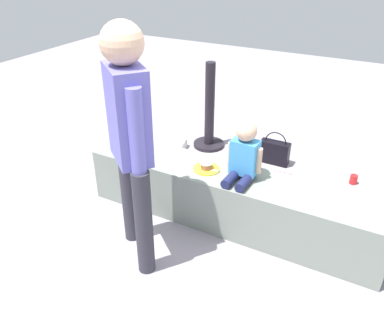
{
  "coord_description": "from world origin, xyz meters",
  "views": [
    {
      "loc": [
        1.0,
        -2.53,
        2.13
      ],
      "look_at": [
        -0.18,
        -0.32,
        0.73
      ],
      "focal_mm": 36.67,
      "sensor_mm": 36.0,
      "label": 1
    }
  ],
  "objects_px": {
    "gift_bag": "(278,189)",
    "cake_box_white": "(173,146)",
    "adult_standing": "(129,130)",
    "water_bottle_near_gift": "(239,165)",
    "water_bottle_far_side": "(231,176)",
    "party_cup_red": "(353,179)",
    "handbag_black_leather": "(274,152)",
    "cake_plate": "(207,167)",
    "child_seated": "(244,154)"
  },
  "relations": [
    {
      "from": "water_bottle_near_gift",
      "to": "handbag_black_leather",
      "type": "height_order",
      "value": "handbag_black_leather"
    },
    {
      "from": "party_cup_red",
      "to": "cake_box_white",
      "type": "relative_size",
      "value": 0.34
    },
    {
      "from": "adult_standing",
      "to": "water_bottle_far_side",
      "type": "xyz_separation_m",
      "value": [
        0.24,
        1.24,
        -0.96
      ]
    },
    {
      "from": "gift_bag",
      "to": "party_cup_red",
      "type": "xyz_separation_m",
      "value": [
        0.57,
        0.69,
        -0.11
      ]
    },
    {
      "from": "adult_standing",
      "to": "water_bottle_near_gift",
      "type": "distance_m",
      "value": 1.76
    },
    {
      "from": "child_seated",
      "to": "gift_bag",
      "type": "relative_size",
      "value": 1.36
    },
    {
      "from": "cake_plate",
      "to": "party_cup_red",
      "type": "bearing_deg",
      "value": 47.55
    },
    {
      "from": "water_bottle_near_gift",
      "to": "water_bottle_far_side",
      "type": "xyz_separation_m",
      "value": [
        0.0,
        -0.22,
        -0.01
      ]
    },
    {
      "from": "cake_plate",
      "to": "party_cup_red",
      "type": "relative_size",
      "value": 2.39
    },
    {
      "from": "water_bottle_far_side",
      "to": "cake_box_white",
      "type": "bearing_deg",
      "value": 157.94
    },
    {
      "from": "water_bottle_far_side",
      "to": "party_cup_red",
      "type": "relative_size",
      "value": 2.06
    },
    {
      "from": "water_bottle_far_side",
      "to": "party_cup_red",
      "type": "xyz_separation_m",
      "value": [
        1.08,
        0.58,
        -0.04
      ]
    },
    {
      "from": "water_bottle_near_gift",
      "to": "cake_box_white",
      "type": "distance_m",
      "value": 0.9
    },
    {
      "from": "cake_plate",
      "to": "water_bottle_far_side",
      "type": "xyz_separation_m",
      "value": [
        -0.01,
        0.59,
        -0.41
      ]
    },
    {
      "from": "adult_standing",
      "to": "water_bottle_far_side",
      "type": "distance_m",
      "value": 1.59
    },
    {
      "from": "water_bottle_far_side",
      "to": "handbag_black_leather",
      "type": "relative_size",
      "value": 0.53
    },
    {
      "from": "cake_plate",
      "to": "cake_box_white",
      "type": "height_order",
      "value": "cake_plate"
    },
    {
      "from": "adult_standing",
      "to": "water_bottle_far_side",
      "type": "height_order",
      "value": "adult_standing"
    },
    {
      "from": "child_seated",
      "to": "gift_bag",
      "type": "xyz_separation_m",
      "value": [
        0.19,
        0.46,
        -0.53
      ]
    },
    {
      "from": "gift_bag",
      "to": "handbag_black_leather",
      "type": "bearing_deg",
      "value": 109.87
    },
    {
      "from": "cake_plate",
      "to": "gift_bag",
      "type": "distance_m",
      "value": 0.77
    },
    {
      "from": "cake_plate",
      "to": "water_bottle_far_side",
      "type": "bearing_deg",
      "value": 91.19
    },
    {
      "from": "water_bottle_near_gift",
      "to": "party_cup_red",
      "type": "height_order",
      "value": "water_bottle_near_gift"
    },
    {
      "from": "cake_box_white",
      "to": "child_seated",
      "type": "bearing_deg",
      "value": -37.62
    },
    {
      "from": "gift_bag",
      "to": "cake_box_white",
      "type": "xyz_separation_m",
      "value": [
        -1.39,
        0.47,
        -0.11
      ]
    },
    {
      "from": "gift_bag",
      "to": "handbag_black_leather",
      "type": "distance_m",
      "value": 0.77
    },
    {
      "from": "gift_bag",
      "to": "cake_box_white",
      "type": "distance_m",
      "value": 1.47
    },
    {
      "from": "handbag_black_leather",
      "to": "cake_box_white",
      "type": "bearing_deg",
      "value": -167.19
    },
    {
      "from": "cake_plate",
      "to": "gift_bag",
      "type": "bearing_deg",
      "value": 43.95
    },
    {
      "from": "cake_box_white",
      "to": "handbag_black_leather",
      "type": "relative_size",
      "value": 0.75
    },
    {
      "from": "water_bottle_far_side",
      "to": "handbag_black_leather",
      "type": "bearing_deg",
      "value": 68.1
    },
    {
      "from": "water_bottle_near_gift",
      "to": "handbag_black_leather",
      "type": "relative_size",
      "value": 0.6
    },
    {
      "from": "cake_box_white",
      "to": "party_cup_red",
      "type": "bearing_deg",
      "value": 6.5
    },
    {
      "from": "party_cup_red",
      "to": "gift_bag",
      "type": "bearing_deg",
      "value": -129.69
    },
    {
      "from": "cake_plate",
      "to": "handbag_black_leather",
      "type": "xyz_separation_m",
      "value": [
        0.24,
        1.2,
        -0.37
      ]
    },
    {
      "from": "cake_box_white",
      "to": "adult_standing",
      "type": "bearing_deg",
      "value": -68.07
    },
    {
      "from": "adult_standing",
      "to": "handbag_black_leather",
      "type": "relative_size",
      "value": 4.75
    },
    {
      "from": "water_bottle_far_side",
      "to": "gift_bag",
      "type": "bearing_deg",
      "value": -12.05
    },
    {
      "from": "child_seated",
      "to": "water_bottle_far_side",
      "type": "relative_size",
      "value": 2.5
    },
    {
      "from": "gift_bag",
      "to": "party_cup_red",
      "type": "distance_m",
      "value": 0.9
    },
    {
      "from": "child_seated",
      "to": "adult_standing",
      "type": "distance_m",
      "value": 0.94
    },
    {
      "from": "cake_plate",
      "to": "handbag_black_leather",
      "type": "height_order",
      "value": "cake_plate"
    },
    {
      "from": "water_bottle_far_side",
      "to": "cake_plate",
      "type": "bearing_deg",
      "value": -88.81
    },
    {
      "from": "gift_bag",
      "to": "water_bottle_far_side",
      "type": "relative_size",
      "value": 1.84
    },
    {
      "from": "cake_box_white",
      "to": "handbag_black_leather",
      "type": "bearing_deg",
      "value": 12.81
    },
    {
      "from": "gift_bag",
      "to": "water_bottle_near_gift",
      "type": "height_order",
      "value": "gift_bag"
    },
    {
      "from": "adult_standing",
      "to": "gift_bag",
      "type": "distance_m",
      "value": 1.62
    },
    {
      "from": "adult_standing",
      "to": "water_bottle_near_gift",
      "type": "bearing_deg",
      "value": 80.68
    },
    {
      "from": "adult_standing",
      "to": "cake_box_white",
      "type": "bearing_deg",
      "value": 111.93
    },
    {
      "from": "child_seated",
      "to": "cake_plate",
      "type": "height_order",
      "value": "child_seated"
    }
  ]
}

